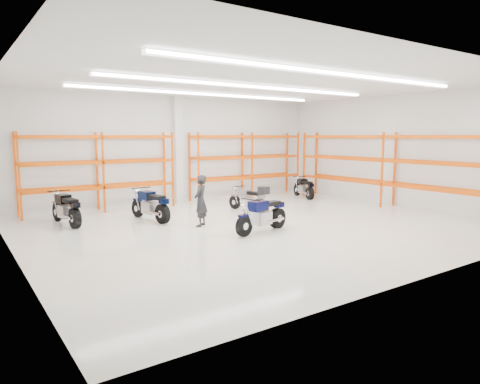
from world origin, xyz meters
TOP-DOWN VIEW (x-y plane):
  - ground at (0.00, 0.00)m, footprint 14.00×14.00m
  - room_shell at (0.00, 0.03)m, footprint 14.02×12.02m
  - motorcycle_main at (-0.47, -0.82)m, footprint 2.13×0.78m
  - motorcycle_back_a at (-5.10, 3.53)m, footprint 0.72×2.18m
  - motorcycle_back_b at (-2.59, 2.65)m, footprint 0.73×2.20m
  - motorcycle_back_c at (1.18, 2.16)m, footprint 0.72×1.97m
  - motorcycle_back_d at (5.36, 3.70)m, footprint 0.87×1.91m
  - standing_man at (-1.63, 0.94)m, footprint 0.70×0.68m
  - structural_column at (0.00, 5.82)m, footprint 0.32×0.32m
  - pallet_racking_back_left at (-3.40, 5.48)m, footprint 5.67×0.87m
  - pallet_racking_back_right at (3.40, 5.48)m, footprint 5.67×0.87m
  - pallet_racking_side at (6.48, 0.00)m, footprint 0.87×9.07m

SIDE VIEW (x-z plane):
  - ground at x=0.00m, z-range 0.00..0.00m
  - motorcycle_back_d at x=5.36m, z-range -0.03..0.93m
  - motorcycle_back_c at x=1.18m, z-range -0.02..0.99m
  - motorcycle_main at x=-0.47m, z-range -0.03..1.02m
  - motorcycle_back_a at x=-5.10m, z-range -0.03..1.04m
  - motorcycle_back_b at x=-2.59m, z-range -0.03..1.05m
  - standing_man at x=-1.63m, z-range 0.00..1.63m
  - pallet_racking_back_left at x=-3.40m, z-range 0.29..3.29m
  - pallet_racking_back_right at x=3.40m, z-range 0.29..3.29m
  - pallet_racking_side at x=6.48m, z-range 0.31..3.31m
  - structural_column at x=0.00m, z-range 0.00..4.50m
  - room_shell at x=0.00m, z-range 1.03..5.54m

